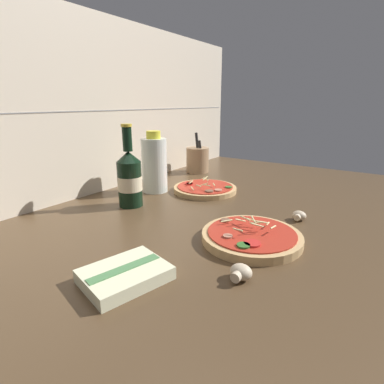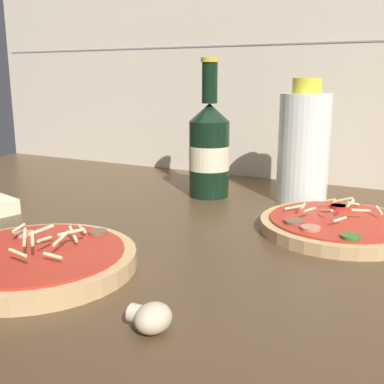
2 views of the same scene
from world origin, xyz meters
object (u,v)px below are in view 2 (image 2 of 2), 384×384
at_px(pizza_far, 340,226).
at_px(beer_bottle, 209,148).
at_px(pizza_near, 36,260).
at_px(mushroom_right, 151,318).
at_px(oil_bottle, 304,146).

height_order(pizza_far, beer_bottle, beer_bottle).
height_order(pizza_near, beer_bottle, beer_bottle).
bearing_deg(mushroom_right, oil_bottle, 90.84).
bearing_deg(oil_bottle, mushroom_right, -89.16).
height_order(pizza_far, mushroom_right, pizza_far).
xyz_separation_m(pizza_near, oil_bottle, (0.18, 0.44, 0.09)).
height_order(pizza_near, pizza_far, same).
relative_size(beer_bottle, oil_bottle, 1.16).
height_order(oil_bottle, mushroom_right, oil_bottle).
bearing_deg(pizza_far, beer_bottle, 157.12).
bearing_deg(pizza_near, mushroom_right, -16.02).
relative_size(pizza_near, mushroom_right, 5.89).
bearing_deg(oil_bottle, pizza_near, -112.21).
height_order(pizza_near, mushroom_right, pizza_near).
distance_m(beer_bottle, mushroom_right, 0.49).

